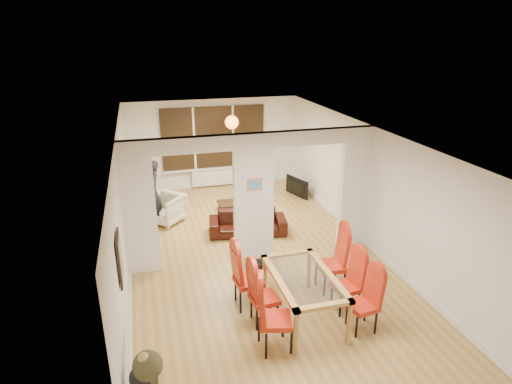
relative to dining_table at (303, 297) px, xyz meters
name	(u,v)px	position (x,y,z in m)	size (l,w,h in m)	color
floor	(254,255)	(-0.23, 2.21, -0.39)	(5.00, 9.00, 0.01)	#AC8745
room_walls	(254,197)	(-0.23, 2.21, 0.91)	(5.00, 9.00, 2.60)	silver
divider_wall	(254,197)	(-0.23, 2.21, 0.91)	(5.00, 0.18, 2.60)	white
bay_window_blinds	(214,138)	(-0.23, 6.65, 1.11)	(3.00, 0.08, 1.80)	black
radiator	(215,177)	(-0.23, 6.61, -0.09)	(1.40, 0.08, 0.50)	white
pendant_light	(232,122)	(0.07, 5.51, 1.76)	(0.36, 0.36, 0.36)	orange
stair_newel	(146,361)	(-2.48, -0.99, 0.16)	(0.40, 1.20, 1.10)	tan
wall_poster	(120,258)	(-2.70, -0.19, 1.21)	(0.04, 0.52, 0.67)	gray
pillar_photo	(255,185)	(-0.23, 2.11, 1.21)	(0.30, 0.03, 0.25)	#4C8CD8
dining_table	(303,297)	(0.00, 0.00, 0.00)	(0.93, 1.66, 0.78)	#A7803D
dining_chair_la	(275,315)	(-0.66, -0.56, 0.18)	(0.46, 0.46, 1.15)	#B02411
dining_chair_lb	(264,294)	(-0.64, 0.05, 0.13)	(0.42, 0.42, 1.04)	#B02411
dining_chair_lc	(248,276)	(-0.76, 0.56, 0.17)	(0.45, 0.45, 1.12)	#B02411
dining_chair_ra	(363,301)	(0.77, -0.52, 0.12)	(0.41, 0.41, 1.01)	#B02411
dining_chair_rb	(346,283)	(0.76, 0.01, 0.12)	(0.41, 0.41, 1.02)	#B02411
dining_chair_rc	(331,261)	(0.77, 0.62, 0.19)	(0.46, 0.46, 1.15)	#B02411
sofa	(248,223)	(-0.08, 3.27, -0.13)	(1.76, 0.69, 0.51)	black
armchair	(165,209)	(-1.86, 4.39, -0.03)	(0.76, 0.78, 0.71)	beige
person	(153,194)	(-2.13, 4.29, 0.41)	(0.38, 0.59, 1.61)	black
television	(294,187)	(1.77, 5.20, -0.12)	(0.12, 0.92, 0.53)	black
coffee_table	(239,206)	(0.04, 4.63, -0.26)	(1.08, 0.54, 0.25)	#302010
bottle	(242,197)	(0.09, 4.54, 0.01)	(0.08, 0.08, 0.30)	#143F19
bowl	(243,199)	(0.16, 4.74, -0.11)	(0.20, 0.20, 0.05)	#302010
shoes	(264,264)	(-0.15, 1.73, -0.34)	(0.25, 0.27, 0.10)	black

